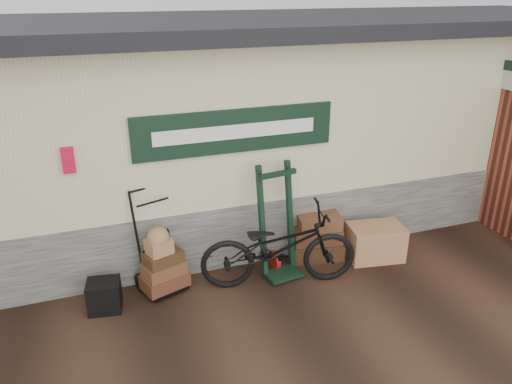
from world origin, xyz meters
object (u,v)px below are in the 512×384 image
(suitcase_stack, at_px, (316,236))
(green_barrow, at_px, (278,222))
(porter_trolley, at_px, (156,239))
(black_trunk, at_px, (104,296))
(bicycle, at_px, (279,243))
(wicker_hamper, at_px, (375,242))

(suitcase_stack, bearing_deg, green_barrow, -162.87)
(porter_trolley, xyz_separation_m, black_trunk, (-0.70, -0.29, -0.49))
(porter_trolley, bearing_deg, green_barrow, -26.59)
(bicycle, bearing_deg, suitcase_stack, -47.08)
(suitcase_stack, relative_size, bicycle, 0.37)
(porter_trolley, bearing_deg, bicycle, -36.39)
(porter_trolley, relative_size, wicker_hamper, 1.78)
(porter_trolley, xyz_separation_m, suitcase_stack, (2.25, 0.00, -0.35))
(suitcase_stack, bearing_deg, wicker_hamper, -21.91)
(green_barrow, relative_size, wicker_hamper, 2.00)
(green_barrow, relative_size, black_trunk, 3.99)
(porter_trolley, xyz_separation_m, bicycle, (1.48, -0.46, -0.09))
(black_trunk, bearing_deg, wicker_hamper, -0.34)
(green_barrow, relative_size, suitcase_stack, 2.06)
(wicker_hamper, xyz_separation_m, bicycle, (-1.55, -0.15, 0.34))
(black_trunk, xyz_separation_m, bicycle, (2.19, -0.17, 0.40))
(green_barrow, distance_m, bicycle, 0.32)
(wicker_hamper, bearing_deg, bicycle, -174.50)
(suitcase_stack, relative_size, black_trunk, 1.94)
(green_barrow, distance_m, suitcase_stack, 0.83)
(green_barrow, distance_m, wicker_hamper, 1.55)
(green_barrow, xyz_separation_m, suitcase_stack, (0.68, 0.21, -0.44))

